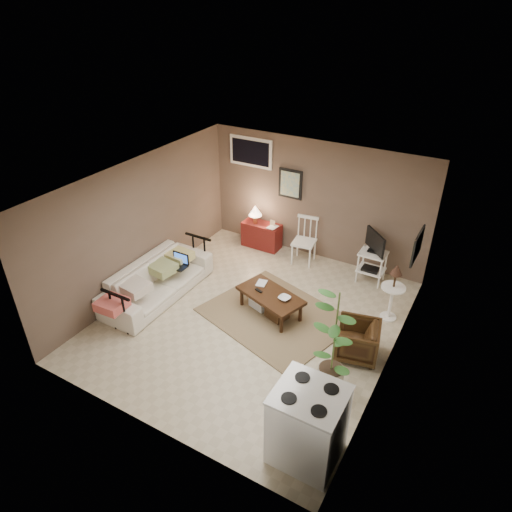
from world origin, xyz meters
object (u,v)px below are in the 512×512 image
Objects in this scene: coffee_table at (270,302)px; spindle_chair at (304,242)px; armchair at (357,339)px; stove at (308,425)px; potted_plant at (335,339)px; side_table at (394,286)px; tv_stand at (373,256)px; sofa at (157,275)px; red_console at (261,233)px.

spindle_chair is (-0.22, 1.84, 0.20)m from coffee_table.
stove is (0.05, -1.93, 0.19)m from armchair.
spindle_chair is at bearing -151.35° from armchair.
side_table is at bearing 81.46° from potted_plant.
coffee_table is 2.01× the size of armchair.
sofa is at bearing -143.60° from tv_stand.
armchair is 0.61× the size of stove.
side_table is (3.78, 1.40, 0.22)m from sofa.
side_table is at bearing 87.47° from stove.
tv_stand is at bearing -53.60° from sofa.
tv_stand is 1.01× the size of stove.
tv_stand is 2.12m from armchair.
stove is (0.15, -1.14, -0.35)m from potted_plant.
red_console is at bearing 132.79° from potted_plant.
armchair is at bearing -37.56° from red_console.
tv_stand is (3.16, 2.33, 0.11)m from sofa.
spindle_chair reaches higher than sofa.
tv_stand is (2.43, -0.15, 0.22)m from red_console.
potted_plant is (1.72, -2.88, 0.42)m from spindle_chair.
stove reaches higher than sofa.
potted_plant is (-0.11, -0.78, 0.55)m from armchair.
sofa is at bearing -126.81° from spindle_chair.
armchair is (-0.18, -1.14, -0.34)m from side_table.
tv_stand is 2.88m from potted_plant.
sofa is 3.52× the size of armchair.
sofa is 2.11× the size of side_table.
sofa is at bearing -165.25° from coffee_table.
tv_stand is 0.99× the size of side_table.
red_console is 4.11m from potted_plant.
red_console is at bearing 173.84° from spindle_chair.
coffee_table is at bearing 145.39° from potted_plant.
spindle_chair is 0.91× the size of tv_stand.
armchair is (1.83, -2.10, -0.13)m from spindle_chair.
sofa is 2.36× the size of red_console.
spindle_chair is 0.90× the size of side_table.
coffee_table is 1.22× the size of tv_stand.
side_table is (2.01, -0.96, 0.21)m from spindle_chair.
tv_stand is 4.01m from stove.
red_console is (0.72, 2.47, -0.11)m from sofa.
sofa is 2.16× the size of stove.
potted_plant is at bearing -20.08° from armchair.
armchair is at bearing -9.06° from coffee_table.
sofa is 1.37× the size of potted_plant.
sofa is 4.00m from stove.
spindle_chair is (1.05, -0.11, 0.12)m from red_console.
tv_stand reaches higher than red_console.
stove reaches higher than coffee_table.
armchair is 1.94m from stove.
coffee_table is 1.34× the size of spindle_chair.
side_table is 0.65× the size of potted_plant.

